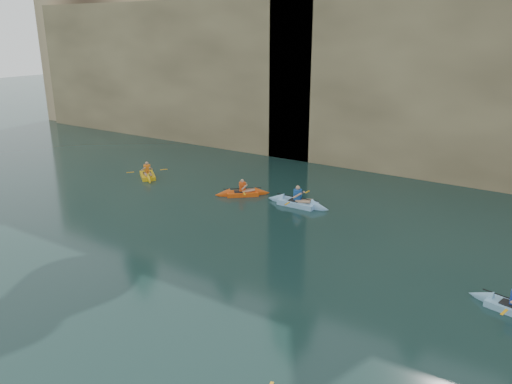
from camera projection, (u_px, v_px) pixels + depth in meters
The scene contains 8 objects.
cliff at pixel (462, 64), 33.60m from camera, with size 70.00×16.00×12.00m, color tan.
cliff_slab_west at pixel (167, 69), 38.38m from camera, with size 26.00×2.40×10.56m, color tan.
cliff_slab_center at pixel (471, 78), 26.77m from camera, with size 24.00×2.40×11.40m, color tan.
sea_cave_west at pixel (183, 115), 37.84m from camera, with size 4.50×1.00×4.00m, color black.
sea_cave_center at pixel (356, 142), 30.66m from camera, with size 3.50×1.00×3.20m, color black.
kayaker_orange at pixel (242, 193), 25.81m from camera, with size 2.60×2.39×1.09m.
kayaker_yellow at pixel (148, 175), 28.93m from camera, with size 2.69×2.35×1.18m.
kayaker_ltblue_mid at pixel (297, 203), 24.30m from camera, with size 3.36×2.50×1.28m.
Camera 1 is at (7.36, -6.60, 8.21)m, focal length 35.00 mm.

